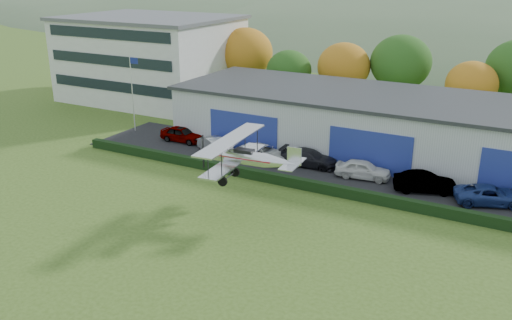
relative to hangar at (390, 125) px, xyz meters
The scene contains 16 objects.
ground 28.55m from the hangar, 100.13° to the right, with size 300.00×300.00×0.00m, color #3B551A.
apron 7.72m from the hangar, 105.99° to the right, with size 48.00×9.00×0.05m, color black.
hedge 12.16m from the hangar, 99.64° to the right, with size 46.00×0.60×0.80m, color black.
hangar is the anchor object (origin of this frame).
office_block 33.84m from the hangar, 167.99° to the left, with size 20.60×15.60×10.40m.
flagpole 25.68m from the hangar, 166.49° to the right, with size 1.05×0.10×8.00m.
tree_belt 13.63m from the hangar, 108.16° to the left, with size 75.70×13.22×10.12m.
distant_hills 113.51m from the hangar, 94.79° to the left, with size 430.00×196.00×56.00m.
car_0 19.82m from the hangar, 160.63° to the right, with size 1.76×4.36×1.49m, color gray.
car_1 16.07m from the hangar, 150.69° to the right, with size 1.45×4.17×1.37m, color silver.
car_2 11.96m from the hangar, 140.21° to the right, with size 2.27×4.93×1.37m, color silver.
car_3 8.73m from the hangar, 125.54° to the right, with size 2.05×5.04×1.46m, color black.
car_4 7.72m from the hangar, 89.96° to the right, with size 1.78×4.42×1.50m, color silver.
car_5 9.65m from the hangar, 57.83° to the right, with size 1.62×4.64×1.53m, color gray.
car_6 12.69m from the hangar, 39.73° to the right, with size 2.28×4.94×1.37m, color navy.
biplane 18.05m from the hangar, 107.36° to the right, with size 7.36×8.46×3.16m.
Camera 1 is at (17.16, -19.81, 16.30)m, focal length 38.31 mm.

